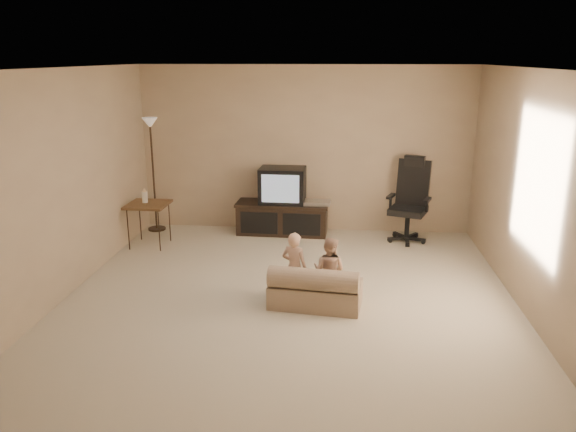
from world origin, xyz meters
name	(u,v)px	position (x,y,z in m)	size (l,w,h in m)	color
floor	(288,302)	(0.00, 0.00, 0.00)	(5.50, 5.50, 0.00)	beige
room_shell	(288,167)	(0.00, 0.00, 1.52)	(5.50, 5.50, 5.50)	white
tv_stand	(283,206)	(-0.32, 2.49, 0.42)	(1.43, 0.57, 1.01)	black
office_chair	(409,211)	(1.55, 2.33, 0.44)	(0.73, 0.75, 1.23)	black
side_table	(148,205)	(-2.16, 1.75, 0.60)	(0.57, 0.57, 0.84)	brown
floor_lamp	(152,149)	(-2.30, 2.48, 1.27)	(0.27, 0.27, 1.74)	#302115
child_sofa	(315,290)	(0.30, -0.08, 0.19)	(1.03, 0.67, 0.48)	tan
toddler_left	(294,268)	(0.06, 0.01, 0.40)	(0.29, 0.21, 0.81)	tan
toddler_right	(329,271)	(0.44, 0.02, 0.38)	(0.37, 0.20, 0.75)	tan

